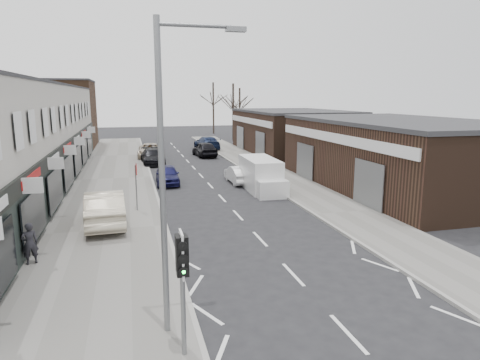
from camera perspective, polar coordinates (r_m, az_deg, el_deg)
ground at (r=14.11m, az=10.18°, el=-15.45°), size 160.00×160.00×0.00m
pavement_left at (r=34.00m, az=-16.51°, el=0.15°), size 5.50×64.00×0.12m
pavement_right at (r=35.77m, az=3.90°, el=1.11°), size 3.50×64.00×0.12m
shop_terrace_left at (r=32.05m, az=-29.18°, el=4.86°), size 8.00×41.00×7.10m
brick_block_far at (r=57.02m, az=-22.91°, el=7.99°), size 8.00×10.00×8.00m
right_unit_near at (r=31.36m, az=20.52°, el=3.06°), size 10.00×18.00×4.50m
right_unit_far at (r=48.99m, az=7.02°, el=6.35°), size 10.00×16.00×4.50m
tree_far_a at (r=61.45m, az=-0.90°, el=5.28°), size 3.60×3.60×8.00m
tree_far_b at (r=67.85m, az=-0.05°, el=5.84°), size 3.60×3.60×7.50m
tree_far_c at (r=73.02m, az=-3.53°, el=6.19°), size 3.60×3.60×8.50m
traffic_light at (r=10.20m, az=-7.73°, el=-11.18°), size 0.28×0.60×3.10m
street_lamp at (r=10.77m, az=-9.49°, el=2.16°), size 2.23×0.22×8.00m
warning_sign at (r=23.76m, az=-13.66°, el=0.95°), size 0.12×0.80×2.70m
white_van at (r=28.88m, az=2.80°, el=0.65°), size 2.09×5.59×2.15m
sedan_on_pavement at (r=21.74m, az=-17.58°, el=-3.53°), size 2.08×5.22×1.69m
pedestrian at (r=17.78m, az=-26.23°, el=-7.59°), size 0.68×0.56×1.59m
parked_car_left_a at (r=31.33m, az=-9.65°, el=0.70°), size 1.78×4.07×1.36m
parked_car_left_b at (r=40.78m, az=-11.57°, el=3.05°), size 2.18×4.89×1.39m
parked_car_left_c at (r=45.03m, az=-11.88°, el=3.83°), size 2.77×5.42×1.46m
parked_car_right_a at (r=31.29m, az=-0.18°, el=0.76°), size 1.39×3.87×1.27m
parked_car_right_b at (r=45.24m, az=-4.74°, el=4.14°), size 2.27×4.79×1.58m
parked_car_right_c at (r=51.15m, az=-4.43°, el=4.95°), size 2.64×5.56×1.57m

